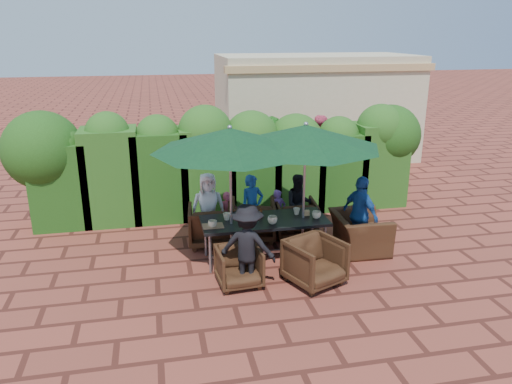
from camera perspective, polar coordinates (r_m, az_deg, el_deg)
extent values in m
plane|color=brown|center=(9.17, -0.74, -7.26)|extent=(80.00, 80.00, 0.00)
cube|color=black|center=(8.77, 0.96, -3.31)|extent=(2.21, 0.90, 0.05)
cube|color=gray|center=(9.01, 0.94, -6.90)|extent=(2.01, 0.05, 0.05)
cylinder|color=gray|center=(8.45, -5.24, -7.02)|extent=(0.05, 0.05, 0.70)
cylinder|color=gray|center=(9.09, -5.77, -5.18)|extent=(0.05, 0.05, 0.70)
cylinder|color=gray|center=(8.87, 7.84, -5.86)|extent=(0.05, 0.05, 0.70)
cylinder|color=gray|center=(9.48, 6.44, -4.20)|extent=(0.05, 0.05, 0.70)
cylinder|color=gray|center=(8.89, -2.77, -8.04)|extent=(0.44, 0.44, 0.03)
cylinder|color=gray|center=(8.43, -2.89, -0.79)|extent=(0.04, 0.04, 2.40)
cone|color=black|center=(8.16, -3.00, 6.00)|extent=(2.60, 2.60, 0.38)
sphere|color=gray|center=(8.12, -3.02, 7.38)|extent=(0.08, 0.08, 0.08)
cylinder|color=gray|center=(9.18, 5.27, -7.22)|extent=(0.44, 0.44, 0.03)
cylinder|color=gray|center=(8.74, 5.49, -0.17)|extent=(0.04, 0.04, 2.40)
cone|color=black|center=(8.48, 5.69, 6.39)|extent=(2.60, 2.60, 0.38)
sphere|color=gray|center=(8.44, 5.73, 7.72)|extent=(0.08, 0.08, 0.08)
imported|color=black|center=(9.53, -5.22, -3.57)|extent=(0.89, 0.84, 0.84)
imported|color=black|center=(9.74, -0.32, -2.96)|extent=(0.96, 0.91, 0.86)
imported|color=black|center=(9.90, 4.52, -2.82)|extent=(0.85, 0.81, 0.81)
imported|color=black|center=(8.04, -1.96, -8.32)|extent=(0.73, 0.69, 0.70)
imported|color=black|center=(8.11, 6.77, -7.70)|extent=(1.03, 1.00, 0.82)
imported|color=black|center=(9.42, 11.82, -3.87)|extent=(0.74, 1.09, 0.93)
imported|color=white|center=(9.61, -5.49, -1.76)|extent=(0.67, 0.40, 1.35)
imported|color=#1C4E99|center=(9.64, -0.43, -1.79)|extent=(0.56, 0.50, 1.30)
imported|color=black|center=(9.96, 4.95, -1.42)|extent=(0.61, 0.40, 1.23)
imported|color=black|center=(7.87, -0.99, -6.19)|extent=(0.97, 0.72, 1.38)
imported|color=#1C4E99|center=(9.31, 11.85, -2.50)|extent=(0.69, 0.93, 1.43)
imported|color=#EA5277|center=(9.83, -3.22, -2.59)|extent=(0.34, 0.28, 0.92)
imported|color=#80499F|center=(9.95, 2.55, -2.33)|extent=(0.40, 0.36, 0.92)
imported|color=#2D8725|center=(12.94, 1.78, 4.67)|extent=(1.81, 0.87, 1.87)
imported|color=#EA5277|center=(13.46, 7.09, 4.92)|extent=(0.94, 0.66, 1.81)
imported|color=gray|center=(13.64, 9.00, 4.47)|extent=(1.08, 0.71, 1.55)
imported|color=beige|center=(8.44, -4.99, -3.65)|extent=(0.15, 0.15, 0.12)
imported|color=beige|center=(8.74, -3.36, -2.82)|extent=(0.13, 0.13, 0.13)
imported|color=beige|center=(8.56, 1.89, -3.22)|extent=(0.17, 0.17, 0.14)
imported|color=beige|center=(9.02, 4.67, -2.21)|extent=(0.13, 0.13, 0.12)
imported|color=beige|center=(8.86, 6.92, -2.60)|extent=(0.16, 0.16, 0.13)
cylinder|color=#B20C0A|center=(8.80, -0.43, -2.48)|extent=(0.04, 0.04, 0.17)
cylinder|color=#4C230C|center=(8.85, 0.58, -2.36)|extent=(0.04, 0.04, 0.17)
cube|color=#9A6C4A|center=(8.49, -4.94, -3.88)|extent=(0.35, 0.25, 0.02)
cube|color=tan|center=(8.71, -0.59, -2.94)|extent=(0.12, 0.06, 0.10)
cube|color=tan|center=(8.97, 5.72, -2.40)|extent=(0.12, 0.06, 0.10)
cube|color=#1A390F|center=(11.04, -21.32, 0.81)|extent=(1.15, 0.95, 1.77)
sphere|color=#1A390F|center=(10.85, -21.78, 4.77)|extent=(1.00, 1.00, 1.00)
cube|color=#1A390F|center=(10.88, -16.20, 1.75)|extent=(1.15, 0.95, 2.01)
sphere|color=#1A390F|center=(10.67, -16.62, 6.41)|extent=(0.91, 0.91, 0.91)
cube|color=#1A390F|center=(10.85, -10.92, 1.84)|extent=(1.15, 0.95, 1.91)
sphere|color=#1A390F|center=(10.65, -11.19, 6.26)|extent=(0.91, 0.91, 0.91)
cube|color=#1A390F|center=(10.90, -5.67, 2.27)|extent=(1.15, 0.95, 1.95)
sphere|color=#1A390F|center=(10.70, -5.82, 6.79)|extent=(1.17, 1.17, 1.17)
cube|color=#1A390F|center=(11.07, -0.51, 2.16)|extent=(1.15, 0.95, 1.79)
sphere|color=#1A390F|center=(10.88, -0.52, 6.19)|extent=(1.20, 1.20, 1.20)
cube|color=#1A390F|center=(11.31, 4.47, 2.16)|extent=(1.15, 0.95, 1.68)
sphere|color=#1A390F|center=(11.13, 4.56, 5.82)|extent=(1.22, 1.22, 1.22)
cube|color=#1A390F|center=(11.62, 9.22, 2.53)|extent=(1.15, 0.95, 1.72)
sphere|color=#1A390F|center=(11.44, 9.41, 6.21)|extent=(0.94, 0.94, 0.94)
cube|color=#1A390F|center=(11.98, 13.72, 3.14)|extent=(1.15, 0.95, 1.90)
sphere|color=#1A390F|center=(11.80, 14.03, 7.12)|extent=(1.09, 1.09, 1.09)
sphere|color=#1A390F|center=(11.02, -23.20, 4.41)|extent=(1.60, 1.60, 1.60)
sphere|color=#1A390F|center=(12.06, 15.05, 6.32)|extent=(1.40, 1.40, 1.40)
cube|color=beige|center=(16.14, 6.79, 9.62)|extent=(6.00, 3.00, 3.20)
cube|color=tan|center=(14.64, 8.80, 13.82)|extent=(6.20, 0.25, 0.20)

